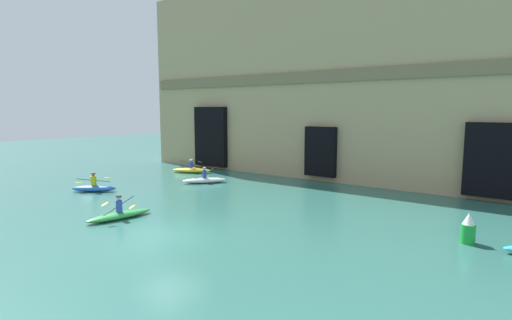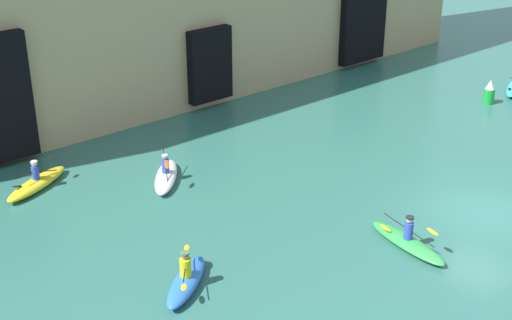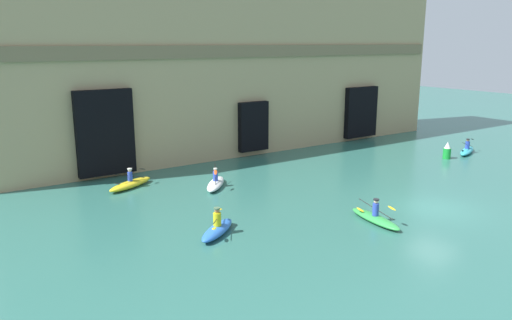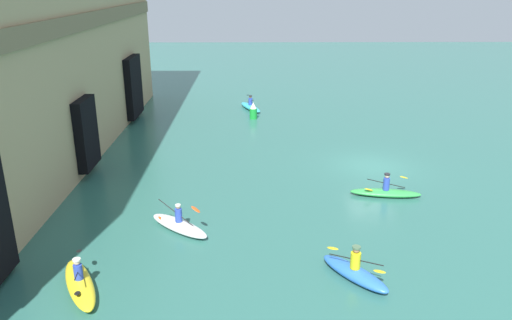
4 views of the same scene
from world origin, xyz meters
name	(u,v)px [view 2 (image 2 of 4)]	position (x,y,z in m)	size (l,w,h in m)	color
ground_plane	(485,213)	(0.00, 0.00, 0.00)	(120.00, 120.00, 0.00)	#2D665B
kayak_white	(166,176)	(-7.40, 9.76, 0.23)	(2.67, 2.92, 1.26)	white
kayak_blue	(186,280)	(-11.04, 3.22, 0.27)	(2.77, 2.34, 1.26)	blue
kayak_green	(407,241)	(-4.04, 0.35, 0.21)	(1.23, 3.41, 1.16)	green
kayak_yellow	(37,183)	(-11.59, 12.49, 0.24)	(3.34, 2.24, 1.17)	yellow
marker_buoy	(489,93)	(10.31, 6.59, 0.58)	(0.56, 0.56, 1.25)	green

